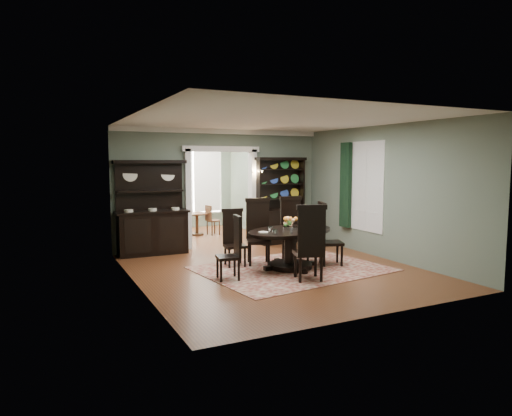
{
  "coord_description": "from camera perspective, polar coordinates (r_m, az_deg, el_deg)",
  "views": [
    {
      "loc": [
        -4.32,
        -7.92,
        2.21
      ],
      "look_at": [
        -0.17,
        0.6,
        1.22
      ],
      "focal_mm": 32.0,
      "sensor_mm": 36.0,
      "label": 1
    }
  ],
  "objects": [
    {
      "name": "sideboard",
      "position": [
        11.03,
        -12.89,
        -1.66
      ],
      "size": [
        1.69,
        0.62,
        2.22
      ],
      "rotation": [
        0.0,
        0.0,
        -0.01
      ],
      "color": "black",
      "rests_on": "floor"
    },
    {
      "name": "centerpiece",
      "position": [
        9.37,
        4.35,
        -2.24
      ],
      "size": [
        1.53,
        0.98,
        0.25
      ],
      "color": "silver",
      "rests_on": "dining_table"
    },
    {
      "name": "parlor_chair_left",
      "position": [
        13.34,
        -9.6,
        -1.54
      ],
      "size": [
        0.42,
        0.41,
        0.91
      ],
      "rotation": [
        0.0,
        0.0,
        1.85
      ],
      "color": "#502C16",
      "rests_on": "parlor_floor"
    },
    {
      "name": "chair_near",
      "position": [
        8.35,
        6.78,
        -4.15
      ],
      "size": [
        0.66,
        0.64,
        1.43
      ],
      "rotation": [
        0.0,
        0.0,
        -0.32
      ],
      "color": "black",
      "rests_on": "rug"
    },
    {
      "name": "chair_far_right",
      "position": [
        10.13,
        4.61,
        -2.36
      ],
      "size": [
        0.55,
        0.51,
        1.42
      ],
      "rotation": [
        0.0,
        0.0,
        3.17
      ],
      "color": "black",
      "rests_on": "rug"
    },
    {
      "name": "parlor",
      "position": [
        14.15,
        -8.2,
        3.09
      ],
      "size": [
        3.51,
        3.5,
        3.01
      ],
      "color": "brown",
      "rests_on": "ground"
    },
    {
      "name": "chair_far_left",
      "position": [
        9.64,
        -2.82,
        -3.47
      ],
      "size": [
        0.49,
        0.47,
        1.2
      ],
      "rotation": [
        0.0,
        0.0,
        3.01
      ],
      "color": "black",
      "rests_on": "rug"
    },
    {
      "name": "chair_end_left",
      "position": [
        8.48,
        -2.86,
        -4.78
      ],
      "size": [
        0.49,
        0.51,
        1.2
      ],
      "rotation": [
        0.0,
        0.0,
        1.4
      ],
      "color": "black",
      "rests_on": "rug"
    },
    {
      "name": "room",
      "position": [
        9.08,
        2.48,
        1.96
      ],
      "size": [
        5.51,
        6.01,
        3.01
      ],
      "color": "brown",
      "rests_on": "ground"
    },
    {
      "name": "parlor_chair_right",
      "position": [
        13.62,
        -5.59,
        -1.38
      ],
      "size": [
        0.4,
        0.39,
        0.89
      ],
      "rotation": [
        0.0,
        0.0,
        -1.36
      ],
      "color": "#502C16",
      "rests_on": "parlor_floor"
    },
    {
      "name": "dining_table",
      "position": [
        9.37,
        4.31,
        -4.19
      ],
      "size": [
        2.35,
        2.35,
        0.8
      ],
      "rotation": [
        0.0,
        0.0,
        0.3
      ],
      "color": "black",
      "rests_on": "rug"
    },
    {
      "name": "chair_far_mid",
      "position": [
        9.77,
        0.26,
        -2.69
      ],
      "size": [
        0.66,
        0.65,
        1.41
      ],
      "rotation": [
        0.0,
        0.0,
        2.78
      ],
      "color": "black",
      "rests_on": "rug"
    },
    {
      "name": "rug",
      "position": [
        9.42,
        4.56,
        -7.58
      ],
      "size": [
        3.92,
        3.15,
        0.01
      ],
      "primitive_type": "cube",
      "rotation": [
        0.0,
        0.0,
        0.13
      ],
      "color": "maroon",
      "rests_on": "floor"
    },
    {
      "name": "right_window",
      "position": [
        11.31,
        12.39,
        2.74
      ],
      "size": [
        0.15,
        1.47,
        2.12
      ],
      "color": "white",
      "rests_on": "wall_right"
    },
    {
      "name": "chair_end_right",
      "position": [
        9.72,
        8.74,
        -3.02
      ],
      "size": [
        0.62,
        0.63,
        1.34
      ],
      "rotation": [
        0.0,
        0.0,
        -1.95
      ],
      "color": "black",
      "rests_on": "rug"
    },
    {
      "name": "parlor_table",
      "position": [
        13.64,
        -7.39,
        -1.58
      ],
      "size": [
        0.71,
        0.71,
        0.66
      ],
      "color": "#502C16",
      "rests_on": "parlor_floor"
    },
    {
      "name": "wall_sconce",
      "position": [
        11.99,
        0.08,
        4.43
      ],
      "size": [
        0.27,
        0.21,
        0.21
      ],
      "color": "#AC922D",
      "rests_on": "back_wall_right"
    },
    {
      "name": "doorway_trim",
      "position": [
        11.76,
        -4.42,
        3.06
      ],
      "size": [
        2.08,
        0.25,
        2.57
      ],
      "color": "silver",
      "rests_on": "floor"
    },
    {
      "name": "welsh_dresser",
      "position": [
        12.3,
        3.17,
        -0.48
      ],
      "size": [
        1.5,
        0.62,
        2.29
      ],
      "rotation": [
        0.0,
        0.0,
        0.06
      ],
      "color": "black",
      "rests_on": "floor"
    }
  ]
}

